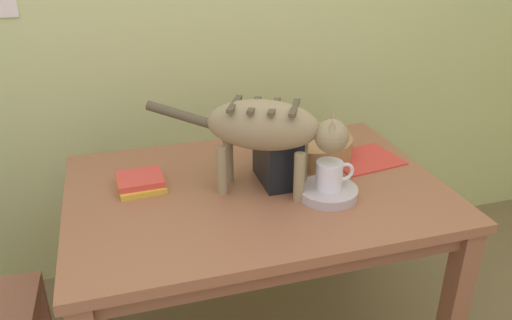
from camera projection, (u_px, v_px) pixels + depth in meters
The scene contains 9 objects.
wall_rear at pixel (197, 3), 2.17m from camera, with size 5.06×0.11×2.50m.
dining_table at pixel (256, 209), 1.79m from camera, with size 1.27×0.87×0.75m.
cat at pixel (269, 129), 1.62m from camera, with size 0.60×0.35×0.32m.
saucer_bowl at pixel (328, 192), 1.68m from camera, with size 0.20×0.20×0.03m, color #BFAEB0.
coffee_mug at pixel (330, 175), 1.65m from camera, with size 0.13×0.09×0.09m.
magazine at pixel (364, 159), 1.93m from camera, with size 0.25×0.21×0.01m, color red.
book_stack at pixel (140, 182), 1.73m from camera, with size 0.16×0.16×0.04m.
wicker_basket at pixel (312, 146), 1.94m from camera, with size 0.31×0.31×0.08m.
toaster at pixel (277, 158), 1.75m from camera, with size 0.12×0.20×0.18m.
Camera 1 is at (-0.39, -0.52, 1.59)m, focal length 35.68 mm.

